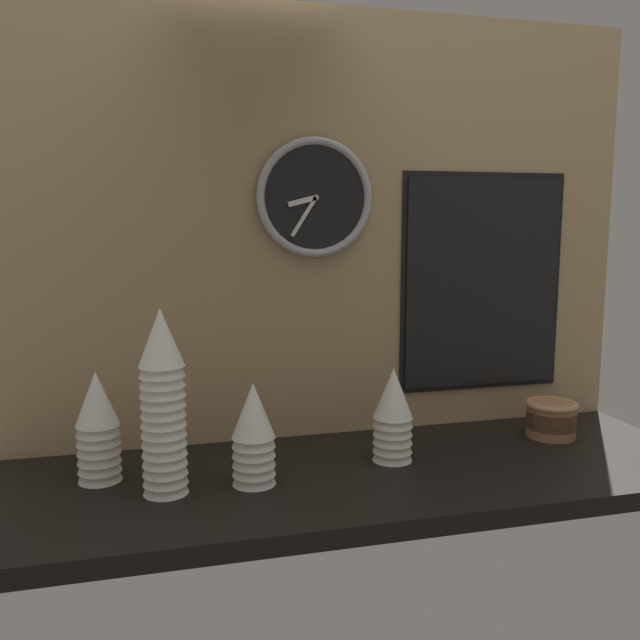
% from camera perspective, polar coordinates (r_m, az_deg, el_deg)
% --- Properties ---
extents(ground_plane, '(1.60, 0.56, 0.04)m').
position_cam_1_polar(ground_plane, '(1.55, 3.46, -12.95)').
color(ground_plane, black).
extents(wall_tiled_back, '(1.60, 0.03, 1.05)m').
position_cam_1_polar(wall_tiled_back, '(1.70, 0.82, 7.73)').
color(wall_tiled_back, tan).
rests_on(wall_tiled_back, ground_plane).
extents(cup_stack_center_right, '(0.09, 0.09, 0.22)m').
position_cam_1_polar(cup_stack_center_right, '(1.56, 6.16, -7.90)').
color(cup_stack_center_right, white).
rests_on(cup_stack_center_right, ground_plane).
extents(cup_stack_center_left, '(0.09, 0.09, 0.22)m').
position_cam_1_polar(cup_stack_center_left, '(1.42, -5.62, -9.51)').
color(cup_stack_center_left, white).
rests_on(cup_stack_center_left, ground_plane).
extents(cup_stack_left, '(0.09, 0.09, 0.38)m').
position_cam_1_polar(cup_stack_left, '(1.38, -13.08, -6.76)').
color(cup_stack_left, white).
rests_on(cup_stack_left, ground_plane).
extents(cup_stack_far_left, '(0.09, 0.09, 0.24)m').
position_cam_1_polar(cup_stack_far_left, '(1.51, -18.21, -8.51)').
color(cup_stack_far_left, white).
rests_on(cup_stack_far_left, ground_plane).
extents(bowl_stack_far_right, '(0.13, 0.13, 0.09)m').
position_cam_1_polar(bowl_stack_far_right, '(1.83, 18.90, -7.78)').
color(bowl_stack_far_right, '#996B47').
rests_on(bowl_stack_far_right, ground_plane).
extents(wall_clock, '(0.29, 0.03, 0.29)m').
position_cam_1_polar(wall_clock, '(1.66, -0.44, 10.27)').
color(wall_clock, black).
extents(menu_board, '(0.46, 0.01, 0.57)m').
position_cam_1_polar(menu_board, '(1.84, 13.54, 3.08)').
color(menu_board, black).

